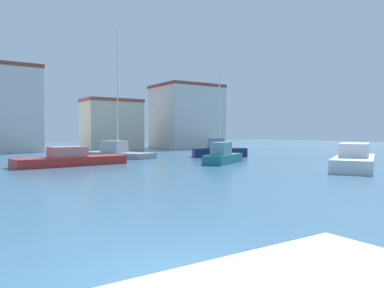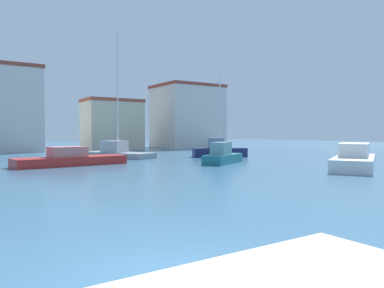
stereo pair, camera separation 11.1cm
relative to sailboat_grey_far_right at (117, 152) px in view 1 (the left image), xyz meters
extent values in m
plane|color=#38607F|center=(3.66, -11.30, -0.60)|extent=(160.00, 160.00, 0.00)
cube|color=gray|center=(0.06, -0.14, -0.32)|extent=(5.82, 8.76, 0.55)
cube|color=#ADB0B5|center=(-0.15, 0.35, 0.55)|extent=(2.59, 3.00, 1.20)
cylinder|color=silver|center=(0.06, -0.14, 6.35)|extent=(0.12, 0.12, 12.80)
cube|color=#19234C|center=(9.64, -5.25, -0.12)|extent=(6.01, 4.07, 0.96)
cube|color=slate|center=(9.26, -5.08, 0.90)|extent=(1.91, 1.87, 1.08)
cylinder|color=silver|center=(9.64, -5.25, 4.30)|extent=(0.12, 0.12, 7.88)
cube|color=#1E707A|center=(4.77, -12.09, -0.21)|extent=(5.23, 3.97, 0.77)
cube|color=#6B9CA2|center=(4.35, -12.32, 0.70)|extent=(2.20, 1.99, 1.05)
cube|color=white|center=(9.96, -20.97, -0.16)|extent=(8.92, 6.63, 0.88)
cube|color=silver|center=(9.87, -21.02, 0.77)|extent=(3.86, 3.35, 0.98)
cube|color=#B22823|center=(-6.64, -6.90, -0.25)|extent=(9.02, 3.45, 0.69)
cube|color=#C4716E|center=(-6.94, -6.93, 0.51)|extent=(2.93, 2.21, 0.82)
cube|color=beige|center=(6.58, 18.42, 3.06)|extent=(8.51, 5.90, 7.31)
cube|color=#9E4733|center=(6.58, 18.42, 6.96)|extent=(8.68, 6.02, 0.50)
cube|color=beige|center=(20.18, 17.83, 4.58)|extent=(10.35, 9.27, 10.36)
cube|color=brown|center=(20.18, 17.83, 10.02)|extent=(10.56, 9.46, 0.50)
camera|label=1|loc=(-14.86, -36.91, 2.07)|focal=34.55mm
camera|label=2|loc=(-14.76, -36.97, 2.07)|focal=34.55mm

